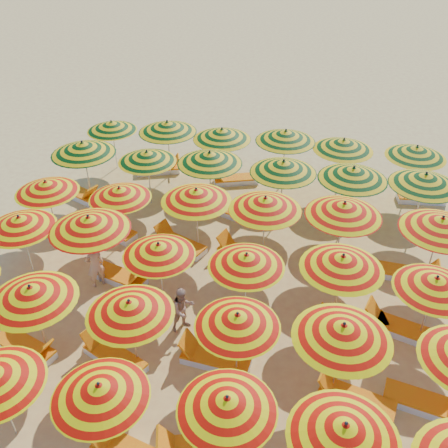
{
  "coord_description": "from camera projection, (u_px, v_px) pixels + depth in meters",
  "views": [
    {
      "loc": [
        2.43,
        -11.14,
        9.82
      ],
      "look_at": [
        0.0,
        0.5,
        1.6
      ],
      "focal_mm": 40.0,
      "sensor_mm": 36.0,
      "label": 1
    }
  ],
  "objects": [
    {
      "name": "ground",
      "position": [
        221.0,
        277.0,
        14.97
      ],
      "size": [
        120.0,
        120.0,
        0.0
      ],
      "primitive_type": "plane",
      "color": "#E7C666",
      "rests_on": "ground"
    },
    {
      "name": "umbrella_2",
      "position": [
        100.0,
        391.0,
        9.5
      ],
      "size": [
        2.01,
        2.01,
        2.05
      ],
      "color": "silver",
      "rests_on": "ground"
    },
    {
      "name": "umbrella_3",
      "position": [
        227.0,
        404.0,
        9.26
      ],
      "size": [
        2.56,
        2.56,
        2.05
      ],
      "color": "silver",
      "rests_on": "ground"
    },
    {
      "name": "umbrella_4",
      "position": [
        344.0,
        431.0,
        8.69
      ],
      "size": [
        2.67,
        2.67,
        2.16
      ],
      "color": "silver",
      "rests_on": "ground"
    },
    {
      "name": "umbrella_7",
      "position": [
        31.0,
        293.0,
        11.5
      ],
      "size": [
        2.71,
        2.71,
        2.23
      ],
      "color": "silver",
      "rests_on": "ground"
    },
    {
      "name": "umbrella_8",
      "position": [
        130.0,
        308.0,
        11.21
      ],
      "size": [
        2.07,
        2.07,
        2.15
      ],
      "color": "silver",
      "rests_on": "ground"
    },
    {
      "name": "umbrella_9",
      "position": [
        237.0,
        320.0,
        10.99
      ],
      "size": [
        2.0,
        2.0,
        2.07
      ],
      "color": "silver",
      "rests_on": "ground"
    },
    {
      "name": "umbrella_10",
      "position": [
        343.0,
        331.0,
        10.47
      ],
      "size": [
        2.53,
        2.53,
        2.28
      ],
      "color": "silver",
      "rests_on": "ground"
    },
    {
      "name": "umbrella_12",
      "position": [
        20.0,
        222.0,
        14.05
      ],
      "size": [
        2.52,
        2.52,
        2.13
      ],
      "color": "silver",
      "rests_on": "ground"
    },
    {
      "name": "umbrella_13",
      "position": [
        89.0,
        223.0,
        13.61
      ],
      "size": [
        2.76,
        2.76,
        2.39
      ],
      "color": "silver",
      "rests_on": "ground"
    },
    {
      "name": "umbrella_14",
      "position": [
        159.0,
        250.0,
        13.09
      ],
      "size": [
        2.0,
        2.0,
        2.07
      ],
      "color": "silver",
      "rests_on": "ground"
    },
    {
      "name": "umbrella_15",
      "position": [
        246.0,
        260.0,
        12.67
      ],
      "size": [
        2.42,
        2.42,
        2.11
      ],
      "color": "silver",
      "rests_on": "ground"
    },
    {
      "name": "umbrella_16",
      "position": [
        342.0,
        262.0,
        12.41
      ],
      "size": [
        2.27,
        2.27,
        2.25
      ],
      "color": "silver",
      "rests_on": "ground"
    },
    {
      "name": "umbrella_17",
      "position": [
        436.0,
        283.0,
        11.94
      ],
      "size": [
        2.63,
        2.63,
        2.11
      ],
      "color": "silver",
      "rests_on": "ground"
    },
    {
      "name": "umbrella_18",
      "position": [
        46.0,
        187.0,
        15.67
      ],
      "size": [
        2.3,
        2.3,
        2.13
      ],
      "color": "silver",
      "rests_on": "ground"
    },
    {
      "name": "umbrella_19",
      "position": [
        120.0,
        193.0,
        15.46
      ],
      "size": [
        2.48,
        2.48,
        2.07
      ],
      "color": "silver",
      "rests_on": "ground"
    },
    {
      "name": "umbrella_20",
      "position": [
        196.0,
        195.0,
        14.97
      ],
      "size": [
        2.33,
        2.33,
        2.3
      ],
      "color": "silver",
      "rests_on": "ground"
    },
    {
      "name": "umbrella_21",
      "position": [
        265.0,
        204.0,
        14.56
      ],
      "size": [
        2.33,
        2.33,
        2.31
      ],
      "color": "silver",
      "rests_on": "ground"
    },
    {
      "name": "umbrella_22",
      "position": [
        344.0,
        209.0,
        14.24
      ],
      "size": [
        2.5,
        2.5,
        2.36
      ],
      "color": "silver",
      "rests_on": "ground"
    },
    {
      "name": "umbrella_23",
      "position": [
        441.0,
        224.0,
        13.6
      ],
      "size": [
        2.38,
        2.38,
        2.37
      ],
      "color": "silver",
      "rests_on": "ground"
    },
    {
      "name": "umbrella_24",
      "position": [
        83.0,
        148.0,
        17.41
      ],
      "size": [
        2.32,
        2.32,
        2.4
      ],
      "color": "silver",
      "rests_on": "ground"
    },
    {
      "name": "umbrella_25",
      "position": [
        147.0,
        156.0,
        17.32
      ],
      "size": [
        2.44,
        2.44,
        2.17
      ],
      "color": "silver",
      "rests_on": "ground"
    },
    {
      "name": "umbrella_26",
      "position": [
        210.0,
        158.0,
        16.85
      ],
      "size": [
        2.79,
        2.79,
        2.36
      ],
      "color": "silver",
      "rests_on": "ground"
    },
    {
      "name": "umbrella_27",
      "position": [
        283.0,
        167.0,
        16.35
      ],
      "size": [
        2.94,
        2.94,
        2.35
      ],
      "color": "silver",
      "rests_on": "ground"
    },
    {
      "name": "umbrella_28",
      "position": [
        353.0,
        173.0,
        15.93
      ],
      "size": [
        2.33,
        2.33,
        2.38
      ],
      "color": "silver",
      "rests_on": "ground"
    },
    {
      "name": "umbrella_29",
      "position": [
        425.0,
        180.0,
        15.66
      ],
      "size": [
        2.78,
        2.78,
        2.35
      ],
      "color": "silver",
      "rests_on": "ground"
    },
    {
      "name": "umbrella_30",
      "position": [
        112.0,
        126.0,
        19.63
      ],
      "size": [
        2.57,
        2.57,
        2.09
      ],
      "color": "silver",
      "rests_on": "ground"
    },
    {
      "name": "umbrella_31",
      "position": [
        167.0,
        127.0,
        18.97
      ],
      "size": [
        2.89,
        2.89,
        2.36
      ],
      "color": "silver",
      "rests_on": "ground"
    },
    {
      "name": "umbrella_32",
      "position": [
        222.0,
        134.0,
        18.54
      ],
      "size": [
        2.26,
        2.26,
        2.31
      ],
      "color": "silver",
      "rests_on": "ground"
    },
    {
      "name": "umbrella_33",
      "position": [
        286.0,
        136.0,
        18.32
      ],
      "size": [
        2.85,
        2.85,
        2.36
      ],
      "color": "silver",
      "rests_on": "ground"
    },
    {
      "name": "umbrella_34",
      "position": [
        343.0,
        145.0,
        17.84
      ],
      "size": [
        2.5,
        2.5,
        2.29
      ],
      "color": "silver",
      "rests_on": "ground"
    },
    {
      "name": "umbrella_35",
      "position": [
        416.0,
        152.0,
        17.48
      ],
      "size": [
        2.77,
        2.77,
        2.24
      ],
      "color": "silver",
      "rests_on": "ground"
    },
    {
      "name": "lounger_5",
      "position": [
        26.0,
        348.0,
        12.5
      ],
      "size": [
        1.83,
        1.12,
        0.69
      ],
      "rotation": [
        0.0,
        0.0,
        -0.33
      ],
      "color": "white",
      "rests_on": "ground"
    },
    {
      "name": "lounger_6",
      "position": [
        114.0,
        357.0,
        12.28
      ],
      "size": [
        1.82,
        1.25,
        0.69
      ],
      "rotation": [
        0.0,
        0.0,
        2.71
      ],
      "color": "white",
      "rests_on": "ground"
    },
    {
      "name": "lounger_7",
      "position": [
        214.0,
        358.0,
        12.23
      ],
      "size": [
        1.78,
        0.74,
        0.69
      ],
      "rotation": [
        0.0,
        0.0,
        3.05
      ],
      "color": "white",
      "rests_on": "ground"
    },
    {
      "name": "lounger_8",
      "position": [
        354.0,
        399.0,
        11.26
      ],
      "size": [
        1.82,
        0.99,
        0.69
      ],
      "rotation": [
        0.0,
        0.0,
        2.89
      ],
      "color": "white",
      "rests_on": "ground"
    },
    {
      "name": "lounger_9",
      "position": [
        425.0,
        403.0,
        11.19
      ],
      "size": [
        1.81,
        0.92,
        0.69
      ],
      "rotation": [
        0.0,
        0.0,
        -0.2
      ],
      "color": "white",
      "rests_on": "ground"
    },
    {
      "name": "lounger_10",
      "position": [
        120.0,
        277.0,
        14.74
      ],
      "size": [
        1.82,
        1.03,
        0.69
      ],
      "rotation": [
        0.0,
        0.0,
        -0.28
      ],
      "color": "white",
      "rests_on": "ground"
    },
    {
      "name": "lounger_11",
      "position": [
        352.0,
        322.0,
        13.23
      ],
      "size": [
        1.83,
        1.07,
        0.69
      ],
      "rotation": [
        0.0,
        0.0,
        3.45
      ],
      "color": "white",
      "rests_on": "ground"
    },
    {
      "name": "lounger_12",
      "position": [
        396.0,
        327.0,
        13.09
      ],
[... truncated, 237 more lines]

